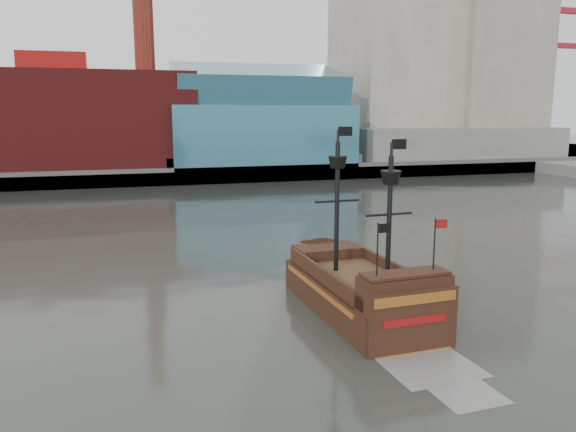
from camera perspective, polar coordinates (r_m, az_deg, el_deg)
name	(u,v)px	position (r m, az deg, el deg)	size (l,w,h in m)	color
ground	(393,340)	(28.69, 10.64, -12.31)	(400.00, 400.00, 0.00)	#272925
promenade_far	(186,161)	(116.52, -10.32, 5.49)	(220.00, 60.00, 2.00)	slate
seawall	(207,176)	(87.36, -8.22, 4.08)	(220.00, 1.00, 2.60)	#4C4C49
skyline	(214,37)	(110.23, -7.48, 17.56)	(149.00, 45.00, 62.00)	brown
crane_a	(549,74)	(139.45, 25.02, 12.96)	(22.50, 4.00, 32.25)	slate
crane_b	(551,92)	(153.13, 25.17, 11.32)	(19.10, 4.00, 26.25)	slate
pirate_ship	(360,296)	(31.67, 7.35, -8.05)	(5.20, 14.88, 11.00)	black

